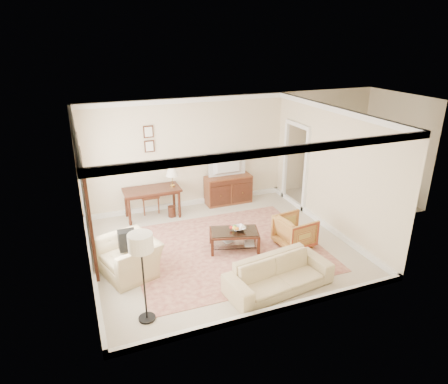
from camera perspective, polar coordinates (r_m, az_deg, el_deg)
room_shell at (r=7.99m, az=-0.56°, el=7.90°), size 5.51×5.01×2.91m
annex_bedroom at (r=11.81m, az=18.20°, el=0.56°), size 3.00×2.70×2.90m
window_front at (r=7.14m, az=-19.14°, el=-2.90°), size 0.12×1.56×1.80m
window_rear at (r=8.63m, az=-19.77°, el=1.25°), size 0.12×1.56×1.80m
doorway at (r=10.84m, az=10.13°, el=3.60°), size 0.10×1.12×2.25m
rug at (r=8.80m, az=0.36°, el=-8.10°), size 4.03×3.47×0.01m
writing_desk at (r=10.16m, az=-10.27°, el=-0.14°), size 1.41×0.70×0.77m
desk_chair at (r=10.53m, az=-10.65°, el=-0.16°), size 0.49×0.49×1.05m
desk_lamp at (r=10.14m, az=-7.42°, el=2.17°), size 0.32×0.32×0.50m
framed_prints at (r=10.19m, az=-10.68°, el=7.47°), size 0.25×0.04×0.68m
sideboard at (r=10.98m, az=0.61°, el=0.38°), size 1.27×0.49×0.78m
tv at (r=10.67m, az=0.66°, el=4.81°), size 1.00×0.58×0.13m
coffee_table at (r=8.65m, az=1.46°, el=-6.18°), size 1.17×0.87×0.44m
fruit_bowl at (r=8.61m, az=2.09°, el=-5.14°), size 0.42×0.42×0.10m
book_a at (r=8.74m, az=-0.16°, el=-7.04°), size 0.28×0.09×0.38m
book_b at (r=8.69m, az=2.94°, el=-7.29°), size 0.27×0.13×0.38m
striped_armchair at (r=8.90m, az=10.12°, el=-5.35°), size 0.78×0.82×0.76m
club_armchair at (r=7.96m, az=-13.42°, el=-8.25°), size 1.03×1.27×0.96m
backpack at (r=7.90m, az=-13.72°, el=-6.48°), size 0.25×0.34×0.40m
sofa at (r=7.43m, az=7.88°, el=-10.97°), size 2.06×0.86×0.78m
floor_lamp at (r=6.27m, az=-11.77°, el=-7.99°), size 0.39×0.39×1.57m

